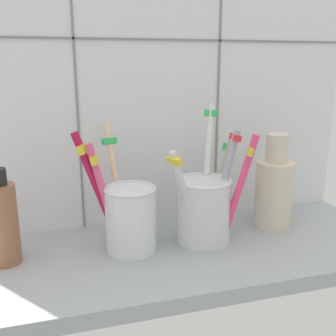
{
  "coord_description": "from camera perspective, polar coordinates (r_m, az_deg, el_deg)",
  "views": [
    {
      "loc": [
        -13.6,
        -45.97,
        26.29
      ],
      "look_at": [
        0.0,
        1.74,
        12.95
      ],
      "focal_mm": 41.9,
      "sensor_mm": 36.0,
      "label": 1
    }
  ],
  "objects": [
    {
      "name": "toothbrush_cup_right",
      "position": [
        0.55,
        5.42,
        -5.48
      ],
      "size": [
        12.11,
        8.94,
        18.84
      ],
      "color": "silver",
      "rests_on": "counter_slab"
    },
    {
      "name": "toothbrush_cup_left",
      "position": [
        0.52,
        -5.82,
        -6.76
      ],
      "size": [
        10.59,
        10.57,
        16.41
      ],
      "color": "white",
      "rests_on": "counter_slab"
    },
    {
      "name": "counter_slab",
      "position": [
        0.54,
        0.52,
        -12.76
      ],
      "size": [
        64.0,
        22.0,
        2.0
      ],
      "primitive_type": "cube",
      "color": "#9EA3A8",
      "rests_on": "ground"
    },
    {
      "name": "ceramic_vase",
      "position": [
        0.61,
        15.13,
        -2.96
      ],
      "size": [
        5.63,
        5.63,
        14.28
      ],
      "color": "beige",
      "rests_on": "counter_slab"
    },
    {
      "name": "soap_bottle",
      "position": [
        0.52,
        -22.88,
        -7.25
      ],
      "size": [
        3.67,
        3.67,
        12.21
      ],
      "color": "#945C41",
      "rests_on": "counter_slab"
    },
    {
      "name": "tile_wall_back",
      "position": [
        0.6,
        -2.76,
        11.4
      ],
      "size": [
        64.0,
        2.2,
        45.0
      ],
      "color": "white",
      "rests_on": "ground"
    }
  ]
}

